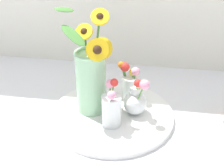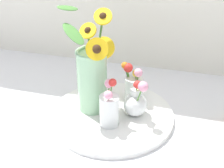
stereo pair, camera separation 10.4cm
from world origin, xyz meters
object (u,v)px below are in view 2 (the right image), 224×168
Objects in this scene: vase_bulb_right at (136,102)px; vase_small_center at (109,107)px; vase_small_back at (133,85)px; serving_tray at (112,115)px; mason_jar_sunflowers at (92,75)px.

vase_small_center is at bearing -135.52° from vase_bulb_right.
serving_tray is at bearing -115.79° from vase_small_back.
mason_jar_sunflowers is at bearing 166.33° from serving_tray.
vase_bulb_right is (0.08, 0.01, 0.06)m from serving_tray.
mason_jar_sunflowers reaches higher than vase_bulb_right.
mason_jar_sunflowers is 0.17m from vase_small_back.
vase_small_back is (0.04, 0.17, -0.00)m from vase_small_center.
vase_small_center is at bearing -104.64° from vase_small_back.
serving_tray is 2.75× the size of vase_bulb_right.
mason_jar_sunflowers is 2.50× the size of vase_small_back.
vase_small_back is (0.13, 0.09, -0.07)m from mason_jar_sunflowers.
serving_tray is at bearing 97.35° from vase_small_center.
vase_small_back is at bearing 75.36° from vase_small_center.
vase_small_center reaches higher than vase_small_back.
vase_small_center is 0.10m from vase_bulb_right.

